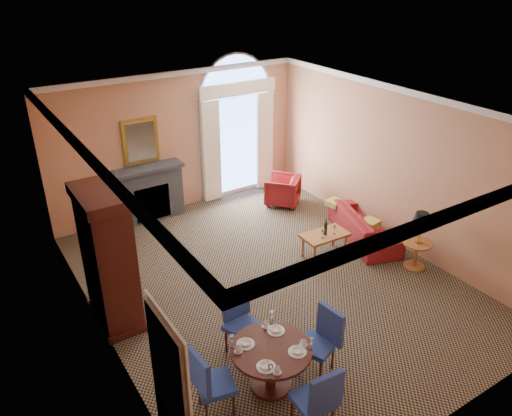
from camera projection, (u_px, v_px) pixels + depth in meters
ground at (271, 281)px, 9.19m from camera, size 7.50×7.50×0.00m
room_envelope at (250, 142)px, 8.55m from camera, size 6.04×7.52×3.45m
armoire at (109, 261)px, 7.76m from camera, size 0.66×1.18×2.31m
dining_table at (271, 358)px, 6.69m from camera, size 1.10×1.10×0.90m
dining_chair_north at (240, 315)px, 7.39m from camera, size 0.59×0.59×1.03m
dining_chair_south at (319, 398)px, 6.01m from camera, size 0.49×0.51×1.03m
dining_chair_east at (323, 336)px, 6.98m from camera, size 0.59×0.59×1.03m
dining_chair_west at (208, 380)px, 6.26m from camera, size 0.54×0.54×1.03m
sofa at (364, 226)px, 10.48m from camera, size 1.41×2.20×0.60m
armchair at (283, 190)px, 11.94m from camera, size 1.08×1.08×0.70m
coffee_table at (325, 236)px, 9.82m from camera, size 0.95×0.55×0.81m
side_table at (419, 233)px, 9.29m from camera, size 0.55×0.55×1.15m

